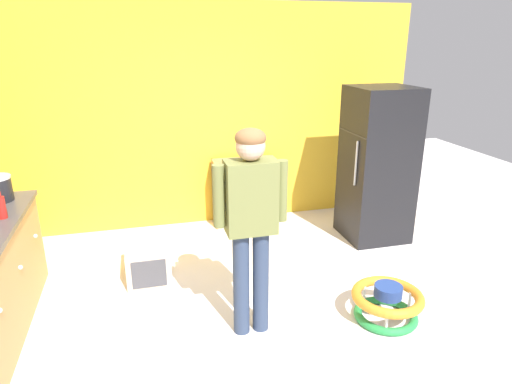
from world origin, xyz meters
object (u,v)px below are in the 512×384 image
(bookshelf, at_px, (241,195))
(pet_carrier, at_px, (148,261))
(refrigerator, at_px, (377,165))
(baby_walker, at_px, (387,303))
(standing_person, at_px, (251,214))
(ketchup_bottle, at_px, (1,207))

(bookshelf, xyz_separation_m, pet_carrier, (-1.22, -1.17, -0.19))
(refrigerator, xyz_separation_m, baby_walker, (-0.72, -1.58, -0.73))
(refrigerator, distance_m, baby_walker, 1.89)
(baby_walker, xyz_separation_m, pet_carrier, (-1.93, 1.24, 0.02))
(bookshelf, height_order, baby_walker, bookshelf)
(refrigerator, relative_size, pet_carrier, 3.22)
(refrigerator, bearing_deg, pet_carrier, -172.73)
(standing_person, xyz_separation_m, pet_carrier, (-0.78, 1.09, -0.84))
(baby_walker, height_order, pet_carrier, pet_carrier)
(refrigerator, height_order, standing_person, refrigerator)
(bookshelf, bearing_deg, baby_walker, -73.57)
(baby_walker, relative_size, ketchup_bottle, 2.46)
(refrigerator, distance_m, pet_carrier, 2.77)
(ketchup_bottle, bearing_deg, baby_walker, -16.25)
(bookshelf, bearing_deg, refrigerator, -30.00)
(bookshelf, distance_m, baby_walker, 2.52)
(baby_walker, relative_size, pet_carrier, 1.09)
(refrigerator, xyz_separation_m, standing_person, (-1.87, -1.43, 0.13))
(baby_walker, bearing_deg, ketchup_bottle, 163.75)
(standing_person, bearing_deg, ketchup_bottle, 158.78)
(bookshelf, relative_size, baby_walker, 1.41)
(baby_walker, bearing_deg, standing_person, 172.44)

